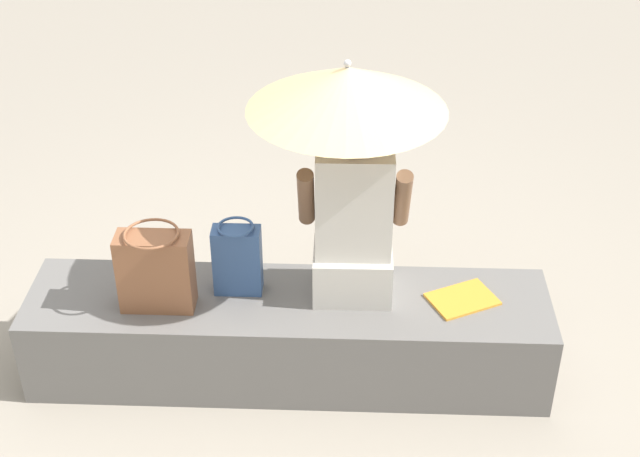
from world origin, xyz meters
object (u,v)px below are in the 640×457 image
object	(u,v)px
person_seated	(354,217)
tote_bag_canvas	(237,259)
magazine	(462,299)
parasol	(347,89)
handbag_black	(156,270)

from	to	relation	value
person_seated	tote_bag_canvas	distance (m)	0.55
magazine	person_seated	bearing A→B (deg)	147.79
person_seated	magazine	distance (m)	0.62
tote_bag_canvas	parasol	bearing A→B (deg)	7.99
parasol	person_seated	bearing A→B (deg)	-55.32
parasol	magazine	bearing A→B (deg)	-11.15
handbag_black	tote_bag_canvas	bearing A→B (deg)	20.47
person_seated	tote_bag_canvas	xyz separation A→B (m)	(-0.50, -0.01, -0.22)
magazine	handbag_black	bearing A→B (deg)	157.22
tote_bag_canvas	magazine	xyz separation A→B (m)	(0.99, -0.04, -0.16)
parasol	handbag_black	bearing A→B (deg)	-166.63
person_seated	tote_bag_canvas	size ratio (longest dim) A/B	2.64
person_seated	parasol	world-z (taller)	parasol
tote_bag_canvas	person_seated	bearing A→B (deg)	1.19
parasol	tote_bag_canvas	world-z (taller)	parasol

